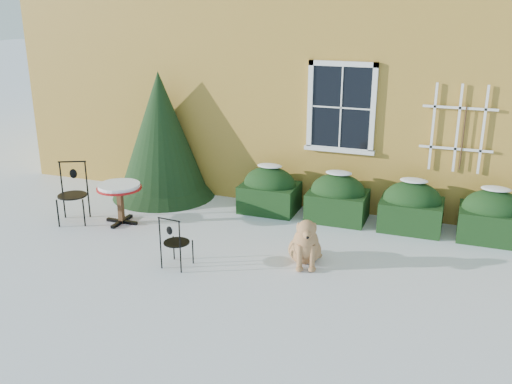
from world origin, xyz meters
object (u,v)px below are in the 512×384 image
at_px(evergreen_shrub, 162,147).
at_px(dog, 305,245).
at_px(patio_chair_near, 175,242).
at_px(patio_chair_far, 73,193).
at_px(bistro_table, 119,191).

relative_size(evergreen_shrub, dog, 2.80).
distance_m(evergreen_shrub, dog, 4.19).
xyz_separation_m(evergreen_shrub, patio_chair_near, (1.78, -2.84, -0.60)).
bearing_deg(dog, patio_chair_far, 157.46).
relative_size(evergreen_shrub, bistro_table, 3.18).
bearing_deg(bistro_table, dog, -7.95).
bearing_deg(patio_chair_near, evergreen_shrub, -53.20).
distance_m(evergreen_shrub, bistro_table, 1.65).
bearing_deg(patio_chair_far, evergreen_shrub, 40.98).
relative_size(bistro_table, patio_chair_near, 0.96).
distance_m(bistro_table, dog, 3.59).
height_order(patio_chair_far, dog, patio_chair_far).
height_order(bistro_table, patio_chair_near, patio_chair_near).
relative_size(evergreen_shrub, patio_chair_far, 2.33).
relative_size(patio_chair_near, patio_chair_far, 0.76).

